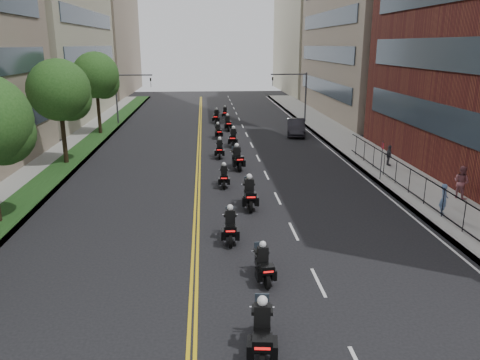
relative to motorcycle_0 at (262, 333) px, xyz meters
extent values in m
cube|color=gray|center=(11.43, 24.03, -0.63)|extent=(4.00, 90.00, 0.15)
cube|color=gray|center=(-12.57, 24.03, -0.63)|extent=(4.00, 90.00, 0.15)
cube|color=#1A3B15|center=(-11.77, 24.03, -0.54)|extent=(2.00, 90.00, 0.04)
cube|color=#333F4C|center=(13.38, 16.03, 2.79)|extent=(0.12, 25.80, 1.80)
cube|color=#333F4C|center=(13.38, 16.03, 6.79)|extent=(0.12, 25.80, 1.80)
cube|color=#333F4C|center=(13.38, 47.03, 2.79)|extent=(0.12, 24.08, 1.80)
cube|color=#333F4C|center=(13.38, 47.03, 6.79)|extent=(0.12, 24.08, 1.80)
cube|color=#333F4C|center=(13.38, 47.03, 10.79)|extent=(0.12, 24.08, 1.80)
cube|color=#ADA88B|center=(20.93, 77.03, 12.29)|extent=(15.00, 28.00, 26.00)
cube|color=#333F4C|center=(-14.52, 47.03, 2.79)|extent=(0.12, 24.08, 1.80)
cube|color=#333F4C|center=(-14.52, 47.03, 6.79)|extent=(0.12, 24.08, 1.80)
cube|color=#333F4C|center=(-14.52, 47.03, 10.79)|extent=(0.12, 24.08, 1.80)
cube|color=gray|center=(-22.57, 77.03, 12.29)|extent=(16.00, 28.00, 26.00)
cube|color=black|center=(10.43, 11.03, 0.89)|extent=(0.05, 28.00, 0.05)
cube|color=black|center=(10.43, 11.03, -0.41)|extent=(0.05, 28.00, 0.05)
sphere|color=#1F4D19|center=(-11.17, 11.43, 3.78)|extent=(3.08, 3.08, 3.08)
cylinder|color=#302215|center=(-11.77, 23.03, 1.85)|extent=(0.32, 0.32, 5.11)
sphere|color=#1F4D19|center=(-11.77, 23.03, 4.77)|extent=(4.40, 4.40, 4.40)
sphere|color=#1F4D19|center=(-11.17, 23.43, 4.04)|extent=(3.08, 3.08, 3.08)
cylinder|color=#302215|center=(-11.77, 35.03, 1.99)|extent=(0.32, 0.32, 5.39)
sphere|color=#1F4D19|center=(-11.77, 35.03, 5.07)|extent=(4.40, 4.40, 4.40)
sphere|color=#1F4D19|center=(-11.17, 35.43, 4.30)|extent=(3.08, 3.08, 3.08)
cylinder|color=#3F3F44|center=(9.93, 41.03, 2.09)|extent=(0.18, 0.18, 5.60)
cylinder|color=#3F3F44|center=(7.93, 41.03, 4.69)|extent=(4.00, 0.14, 0.14)
imported|color=black|center=(6.13, 41.03, 3.89)|extent=(0.16, 0.20, 1.00)
cylinder|color=#3F3F44|center=(-11.07, 41.03, 2.09)|extent=(0.18, 0.18, 5.60)
cylinder|color=#3F3F44|center=(-9.07, 41.03, 4.69)|extent=(4.00, 0.14, 0.14)
imported|color=black|center=(-7.27, 41.03, 3.89)|extent=(0.16, 0.20, 1.00)
cylinder|color=black|center=(-0.09, -0.76, -0.35)|extent=(0.23, 0.73, 0.72)
cylinder|color=black|center=(0.11, 0.93, -0.35)|extent=(0.23, 0.73, 0.72)
cube|color=black|center=(0.01, 0.09, -0.05)|extent=(0.60, 1.47, 0.42)
cube|color=silver|center=(0.02, 0.14, -0.29)|extent=(0.47, 0.63, 0.32)
cube|color=black|center=(-0.09, -0.76, 0.21)|extent=(0.60, 0.51, 0.34)
cube|color=red|center=(-0.11, -0.98, 0.19)|extent=(0.43, 0.08, 0.07)
cube|color=black|center=(0.02, 0.14, 0.48)|extent=(0.50, 0.35, 0.66)
sphere|color=silver|center=(0.02, 0.15, 0.93)|extent=(0.31, 0.31, 0.31)
cylinder|color=black|center=(0.65, 3.72, -0.40)|extent=(0.19, 0.63, 0.62)
cylinder|color=black|center=(0.50, 5.18, -0.40)|extent=(0.19, 0.63, 0.62)
cube|color=black|center=(0.57, 4.45, -0.14)|extent=(0.50, 1.27, 0.37)
cube|color=silver|center=(0.57, 4.50, -0.35)|extent=(0.40, 0.53, 0.27)
cube|color=black|center=(0.65, 3.72, 0.08)|extent=(0.51, 0.43, 0.29)
cube|color=red|center=(0.66, 3.53, 0.06)|extent=(0.37, 0.06, 0.06)
cube|color=black|center=(0.57, 4.50, 0.32)|extent=(0.43, 0.29, 0.57)
sphere|color=silver|center=(0.57, 4.50, 0.70)|extent=(0.27, 0.27, 0.27)
cylinder|color=black|center=(-0.48, 7.43, -0.36)|extent=(0.17, 0.69, 0.68)
cylinder|color=black|center=(-0.41, 9.04, -0.36)|extent=(0.17, 0.69, 0.68)
cube|color=black|center=(-0.44, 8.24, -0.08)|extent=(0.48, 1.38, 0.40)
cube|color=silver|center=(-0.44, 8.29, -0.31)|extent=(0.41, 0.57, 0.30)
cube|color=black|center=(-0.48, 7.43, 0.16)|extent=(0.54, 0.45, 0.32)
cube|color=red|center=(-0.49, 7.22, 0.14)|extent=(0.40, 0.05, 0.07)
cube|color=black|center=(-0.44, 8.29, 0.42)|extent=(0.46, 0.30, 0.62)
sphere|color=silver|center=(-0.44, 8.30, 0.84)|extent=(0.29, 0.29, 0.29)
cylinder|color=black|center=(0.83, 11.75, -0.33)|extent=(0.17, 0.76, 0.76)
cylinder|color=black|center=(0.86, 13.54, -0.33)|extent=(0.17, 0.76, 0.76)
cube|color=black|center=(0.84, 12.65, -0.01)|extent=(0.49, 1.51, 0.45)
cube|color=silver|center=(0.85, 12.70, -0.27)|extent=(0.43, 0.62, 0.34)
cube|color=black|center=(0.83, 11.75, 0.25)|extent=(0.59, 0.48, 0.36)
cube|color=red|center=(0.83, 11.52, 0.23)|extent=(0.45, 0.04, 0.08)
cube|color=black|center=(0.85, 12.70, 0.54)|extent=(0.50, 0.32, 0.69)
sphere|color=silver|center=(0.85, 12.72, 1.01)|extent=(0.32, 0.32, 0.32)
cylinder|color=black|center=(-0.39, 16.02, -0.40)|extent=(0.15, 0.62, 0.62)
cylinder|color=black|center=(-0.33, 17.47, -0.40)|extent=(0.15, 0.62, 0.62)
cube|color=black|center=(-0.36, 16.75, -0.14)|extent=(0.43, 1.24, 0.36)
cube|color=silver|center=(-0.36, 16.79, -0.35)|extent=(0.36, 0.51, 0.27)
cube|color=black|center=(-0.39, 16.02, 0.07)|extent=(0.49, 0.40, 0.29)
cube|color=red|center=(-0.39, 15.83, 0.05)|extent=(0.36, 0.04, 0.06)
cube|color=black|center=(-0.36, 16.79, 0.31)|extent=(0.41, 0.27, 0.56)
sphere|color=silver|center=(-0.36, 16.80, 0.69)|extent=(0.26, 0.26, 0.26)
cylinder|color=black|center=(0.86, 20.08, -0.33)|extent=(0.25, 0.76, 0.75)
cylinder|color=black|center=(0.64, 21.83, -0.33)|extent=(0.25, 0.76, 0.75)
cube|color=black|center=(0.75, 20.95, -0.02)|extent=(0.64, 1.53, 0.44)
cube|color=silver|center=(0.75, 21.01, -0.28)|extent=(0.49, 0.65, 0.33)
cube|color=black|center=(0.86, 20.08, 0.24)|extent=(0.63, 0.53, 0.35)
cube|color=red|center=(0.89, 19.85, 0.22)|extent=(0.44, 0.09, 0.08)
cube|color=black|center=(0.75, 21.01, 0.53)|extent=(0.52, 0.37, 0.68)
sphere|color=silver|center=(0.74, 21.02, 0.99)|extent=(0.32, 0.32, 0.32)
cylinder|color=black|center=(-0.40, 23.77, -0.38)|extent=(0.17, 0.67, 0.66)
cylinder|color=black|center=(-0.32, 25.33, -0.38)|extent=(0.17, 0.67, 0.66)
cube|color=black|center=(-0.36, 24.55, -0.10)|extent=(0.48, 1.33, 0.39)
cube|color=silver|center=(-0.36, 24.60, -0.33)|extent=(0.40, 0.55, 0.29)
cube|color=black|center=(-0.40, 23.77, 0.13)|extent=(0.53, 0.43, 0.31)
cube|color=red|center=(-0.42, 23.57, 0.11)|extent=(0.39, 0.05, 0.07)
cube|color=black|center=(-0.36, 24.60, 0.38)|extent=(0.44, 0.29, 0.60)
sphere|color=silver|center=(-0.36, 24.61, 0.79)|extent=(0.28, 0.28, 0.28)
cylinder|color=black|center=(0.88, 27.98, -0.35)|extent=(0.24, 0.73, 0.71)
cylinder|color=black|center=(1.10, 29.65, -0.35)|extent=(0.24, 0.73, 0.71)
cube|color=black|center=(0.99, 28.82, -0.06)|extent=(0.62, 1.46, 0.42)
cube|color=silver|center=(0.99, 28.87, -0.30)|extent=(0.47, 0.62, 0.31)
cube|color=black|center=(0.88, 27.98, 0.20)|extent=(0.60, 0.51, 0.34)
cube|color=red|center=(0.85, 27.76, 0.17)|extent=(0.42, 0.09, 0.07)
cube|color=black|center=(0.99, 28.87, 0.47)|extent=(0.50, 0.35, 0.65)
sphere|color=silver|center=(0.99, 28.88, 0.91)|extent=(0.30, 0.30, 0.30)
cylinder|color=black|center=(-0.18, 31.70, -0.39)|extent=(0.20, 0.63, 0.62)
cylinder|color=black|center=(-0.34, 33.16, -0.39)|extent=(0.20, 0.63, 0.62)
cube|color=black|center=(-0.26, 32.43, -0.14)|extent=(0.52, 1.27, 0.37)
cube|color=silver|center=(-0.26, 32.48, -0.35)|extent=(0.40, 0.54, 0.28)
cube|color=black|center=(-0.18, 31.70, 0.08)|extent=(0.52, 0.44, 0.29)
cube|color=red|center=(-0.15, 31.51, 0.06)|extent=(0.37, 0.07, 0.06)
cube|color=black|center=(-0.26, 32.48, 0.32)|extent=(0.43, 0.30, 0.57)
sphere|color=silver|center=(-0.26, 32.49, 0.71)|extent=(0.27, 0.27, 0.27)
cylinder|color=black|center=(0.93, 35.79, -0.36)|extent=(0.20, 0.71, 0.70)
cylinder|color=black|center=(0.79, 37.44, -0.36)|extent=(0.20, 0.71, 0.70)
cube|color=black|center=(0.86, 36.61, -0.07)|extent=(0.55, 1.43, 0.41)
cube|color=silver|center=(0.86, 36.66, -0.30)|extent=(0.44, 0.60, 0.31)
cube|color=black|center=(0.93, 35.79, 0.18)|extent=(0.57, 0.48, 0.33)
cube|color=red|center=(0.95, 35.57, 0.16)|extent=(0.41, 0.06, 0.07)
cube|color=black|center=(0.86, 36.66, 0.45)|extent=(0.48, 0.33, 0.64)
sphere|color=silver|center=(0.86, 36.67, 0.89)|extent=(0.30, 0.30, 0.30)
cylinder|color=black|center=(-0.25, 40.52, -0.36)|extent=(0.23, 0.72, 0.70)
cylinder|color=black|center=(-0.04, 42.16, -0.36)|extent=(0.23, 0.72, 0.70)
cube|color=black|center=(-0.15, 41.34, -0.07)|extent=(0.61, 1.44, 0.41)
cube|color=silver|center=(-0.14, 41.39, -0.30)|extent=(0.46, 0.61, 0.31)
cube|color=black|center=(-0.25, 40.52, 0.18)|extent=(0.59, 0.50, 0.33)
cube|color=red|center=(-0.28, 40.30, 0.16)|extent=(0.41, 0.08, 0.07)
cube|color=black|center=(-0.14, 41.39, 0.45)|extent=(0.49, 0.35, 0.64)
sphere|color=silver|center=(-0.14, 41.40, 0.89)|extent=(0.30, 0.30, 0.30)
cylinder|color=black|center=(0.93, 44.27, -0.39)|extent=(0.17, 0.63, 0.62)
cylinder|color=black|center=(1.03, 45.73, -0.39)|extent=(0.17, 0.63, 0.62)
cube|color=black|center=(0.98, 45.00, -0.14)|extent=(0.47, 1.26, 0.37)
cube|color=silver|center=(0.99, 45.05, -0.35)|extent=(0.38, 0.53, 0.28)
cube|color=black|center=(0.93, 44.27, 0.08)|extent=(0.50, 0.42, 0.29)
cube|color=red|center=(0.92, 44.07, 0.06)|extent=(0.37, 0.05, 0.06)
cube|color=black|center=(0.99, 45.05, 0.32)|extent=(0.42, 0.28, 0.57)
sphere|color=silver|center=(0.99, 45.05, 0.71)|extent=(0.27, 0.27, 0.27)
imported|color=black|center=(7.43, 33.41, 0.09)|extent=(2.46, 5.04, 1.59)
imported|color=slate|center=(10.63, 10.35, 0.26)|extent=(0.56, 0.69, 1.64)
imported|color=#8A4B52|center=(12.93, 12.86, 0.39)|extent=(1.05, 1.14, 1.89)
imported|color=#424149|center=(11.71, 20.46, 0.18)|extent=(0.39, 0.88, 1.48)
camera|label=1|loc=(-1.50, -11.46, 7.87)|focal=35.00mm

